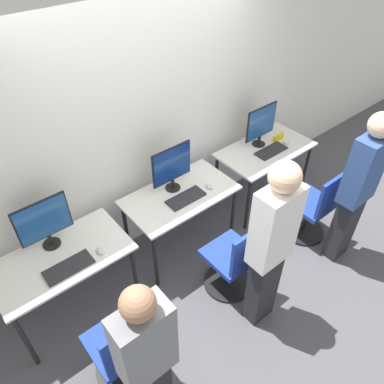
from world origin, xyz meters
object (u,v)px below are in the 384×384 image
office_chair_center (234,263)px  person_center (271,244)px  person_left (147,358)px  mouse_left (100,251)px  mouse_center (209,186)px  keyboard_right (271,151)px  keyboard_left (69,267)px  monitor_center (172,167)px  monitor_right (261,124)px  office_chair_right (313,210)px  keyboard_center (186,198)px  mouse_right (286,142)px  office_chair_left (123,351)px  person_right (358,187)px  monitor_left (44,222)px

office_chair_center → person_center: (-0.01, -0.37, 0.59)m
person_left → person_center: (1.23, 0.08, 0.12)m
mouse_left → mouse_center: same height
mouse_center → keyboard_right: bearing=1.9°
keyboard_left → monitor_center: monitor_center is taller
office_chair_center → monitor_right: bearing=35.8°
monitor_right → office_chair_right: 1.10m
person_left → person_center: bearing=3.6°
keyboard_center → mouse_right: 1.51m
monitor_right → keyboard_right: bearing=-90.0°
keyboard_left → mouse_center: size_ratio=4.35×
person_center → keyboard_center: bearing=91.8°
monitor_center → monitor_right: 1.25m
mouse_left → person_center: bearing=-43.7°
office_chair_left → person_center: bearing=-13.1°
mouse_right → office_chair_right: bearing=-112.7°
person_left → monitor_center: bearing=47.7°
mouse_center → person_left: bearing=-143.7°
monitor_right → person_center: bearing=-134.6°
mouse_left → mouse_right: 2.48m
monitor_center → person_right: (1.23, -1.26, -0.08)m
person_left → mouse_right: 2.93m
keyboard_left → mouse_center: 1.53m
keyboard_center → office_chair_right: (1.21, -0.68, -0.39)m
person_left → keyboard_right: bearing=24.6°
person_right → monitor_center: bearing=134.3°
office_chair_left → person_right: person_right is taller
keyboard_center → office_chair_right: office_chair_right is taller
person_center → person_right: 1.20m
person_left → monitor_center: (1.19, 1.31, 0.18)m
person_center → keyboard_right: size_ratio=4.49×
keyboard_center → monitor_left: bearing=167.8°
monitor_left → person_left: (0.05, -1.37, -0.18)m
mouse_right → person_right: size_ratio=0.05×
keyboard_left → monitor_center: 1.30m
mouse_left → person_left: size_ratio=0.06×
person_left → mouse_center: 1.84m
office_chair_right → mouse_right: bearing=67.3°
person_center → office_chair_right: (1.18, 0.34, -0.59)m
keyboard_center → mouse_right: bearing=0.9°
person_center → keyboard_right: 1.61m
keyboard_left → monitor_right: bearing=6.1°
keyboard_left → monitor_right: (2.50, 0.27, 0.26)m
keyboard_left → office_chair_center: bearing=-24.9°
keyboard_center → monitor_right: monitor_right is taller
monitor_center → mouse_center: (0.29, -0.23, -0.25)m
mouse_center → office_chair_right: 1.21m
mouse_left → office_chair_left: office_chair_left is taller
monitor_left → person_center: size_ratio=0.27×
mouse_right → office_chair_left: bearing=-164.4°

